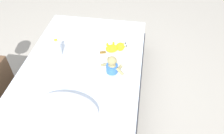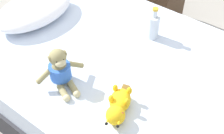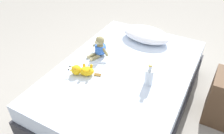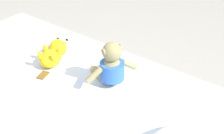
# 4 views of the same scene
# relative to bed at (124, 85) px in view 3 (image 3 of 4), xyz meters

# --- Properties ---
(ground_plane) EXTENTS (16.00, 16.00, 0.00)m
(ground_plane) POSITION_rel_bed_xyz_m (0.00, 0.00, -0.23)
(ground_plane) COLOR #9E998E
(bed) EXTENTS (1.34, 1.98, 0.46)m
(bed) POSITION_rel_bed_xyz_m (0.00, 0.00, 0.00)
(bed) COLOR #2D2D33
(bed) RESTS_ON ground_plane
(pillow) EXTENTS (0.63, 0.42, 0.15)m
(pillow) POSITION_rel_bed_xyz_m (-0.03, 0.67, 0.31)
(pillow) COLOR white
(pillow) RESTS_ON bed
(plush_monkey) EXTENTS (0.27, 0.25, 0.24)m
(plush_monkey) POSITION_rel_bed_xyz_m (-0.36, 0.09, 0.33)
(plush_monkey) COLOR #8E8456
(plush_monkey) RESTS_ON bed
(plush_yellow_creature) EXTENTS (0.32, 0.19, 0.10)m
(plush_yellow_creature) POSITION_rel_bed_xyz_m (-0.33, -0.29, 0.28)
(plush_yellow_creature) COLOR yellow
(plush_yellow_creature) RESTS_ON bed
(glass_bottle) EXTENTS (0.08, 0.08, 0.23)m
(glass_bottle) POSITION_rel_bed_xyz_m (0.30, -0.11, 0.32)
(glass_bottle) COLOR silver
(glass_bottle) RESTS_ON bed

